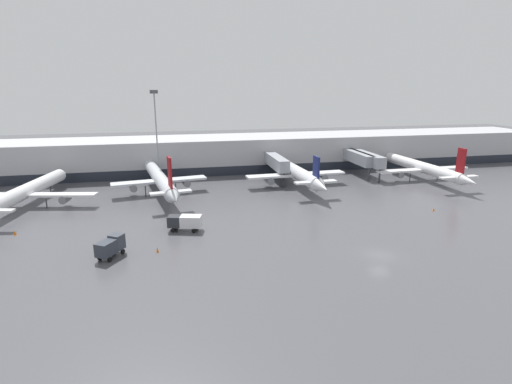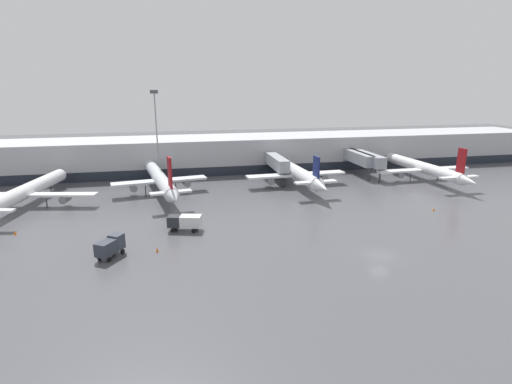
% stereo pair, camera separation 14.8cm
% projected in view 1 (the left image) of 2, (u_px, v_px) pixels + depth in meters
% --- Properties ---
extents(ground_plane, '(320.00, 320.00, 0.00)m').
position_uv_depth(ground_plane, '(380.00, 255.00, 55.33)').
color(ground_plane, '#4C4C51').
extents(terminal_building, '(160.00, 31.43, 9.00)m').
position_uv_depth(terminal_building, '(271.00, 152.00, 112.47)').
color(terminal_building, '#B2B2B7').
rests_on(terminal_building, ground_plane).
extents(parked_jet_0, '(24.33, 34.75, 9.74)m').
position_uv_depth(parked_jet_0, '(423.00, 168.00, 97.81)').
color(parked_jet_0, white).
rests_on(parked_jet_0, ground_plane).
extents(parked_jet_1, '(20.23, 37.80, 10.28)m').
position_uv_depth(parked_jet_1, '(160.00, 179.00, 85.42)').
color(parked_jet_1, silver).
rests_on(parked_jet_1, ground_plane).
extents(parked_jet_2, '(27.44, 35.44, 9.20)m').
position_uv_depth(parked_jet_2, '(24.00, 193.00, 76.27)').
color(parked_jet_2, white).
rests_on(parked_jet_2, ground_plane).
extents(parked_jet_3, '(23.55, 33.81, 8.90)m').
position_uv_depth(parked_jet_3, '(296.00, 173.00, 92.05)').
color(parked_jet_3, silver).
rests_on(parked_jet_3, ground_plane).
extents(service_truck_0, '(3.81, 4.61, 2.83)m').
position_uv_depth(service_truck_0, '(111.00, 246.00, 54.29)').
color(service_truck_0, '#2D333D').
rests_on(service_truck_0, ground_plane).
extents(service_truck_1, '(5.68, 3.34, 2.53)m').
position_uv_depth(service_truck_1, '(185.00, 221.00, 64.20)').
color(service_truck_1, silver).
rests_on(service_truck_1, ground_plane).
extents(traffic_cone_0, '(0.50, 0.50, 0.60)m').
position_uv_depth(traffic_cone_0, '(15.00, 233.00, 62.72)').
color(traffic_cone_0, orange).
rests_on(traffic_cone_0, ground_plane).
extents(traffic_cone_1, '(0.41, 0.41, 0.58)m').
position_uv_depth(traffic_cone_1, '(434.00, 209.00, 74.65)').
color(traffic_cone_1, orange).
rests_on(traffic_cone_1, ground_plane).
extents(traffic_cone_2, '(0.37, 0.37, 0.73)m').
position_uv_depth(traffic_cone_2, '(157.00, 250.00, 56.23)').
color(traffic_cone_2, orange).
rests_on(traffic_cone_2, ground_plane).
extents(traffic_cone_4, '(0.46, 0.46, 0.61)m').
position_uv_depth(traffic_cone_4, '(197.00, 216.00, 70.56)').
color(traffic_cone_4, orange).
rests_on(traffic_cone_4, ground_plane).
extents(apron_light_mast_2, '(1.80, 1.80, 21.64)m').
position_uv_depth(apron_light_mast_2, '(155.00, 112.00, 93.40)').
color(apron_light_mast_2, gray).
rests_on(apron_light_mast_2, ground_plane).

